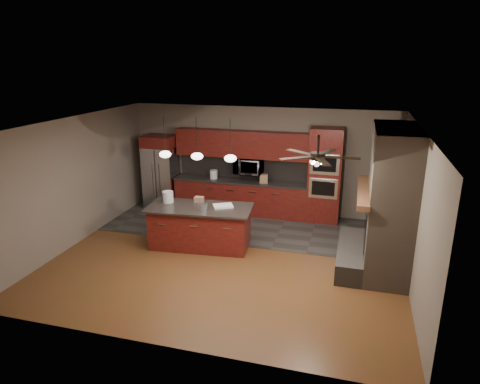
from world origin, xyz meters
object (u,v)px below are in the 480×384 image
(oven_tower, at_px, (325,176))
(white_bucket, at_px, (168,197))
(microwave, at_px, (248,166))
(kitchen_island, at_px, (200,227))
(paint_tray, at_px, (223,206))
(counter_box, at_px, (264,179))
(paint_can, at_px, (203,207))
(refrigerator, at_px, (161,172))
(counter_bucket, at_px, (214,174))
(cardboard_box, at_px, (199,199))

(oven_tower, height_order, white_bucket, oven_tower)
(microwave, bearing_deg, kitchen_island, -101.53)
(oven_tower, distance_m, white_bucket, 3.92)
(paint_tray, xyz_separation_m, counter_box, (0.43, 2.12, 0.07))
(kitchen_island, bearing_deg, paint_can, -50.56)
(refrigerator, relative_size, paint_can, 10.62)
(oven_tower, bearing_deg, refrigerator, -179.04)
(paint_tray, relative_size, counter_box, 1.82)
(kitchen_island, distance_m, paint_can, 0.55)
(paint_can, bearing_deg, oven_tower, 46.29)
(kitchen_island, xyz_separation_m, paint_tray, (0.49, 0.15, 0.48))
(paint_can, distance_m, paint_tray, 0.46)
(oven_tower, height_order, counter_bucket, oven_tower)
(microwave, height_order, counter_bucket, microwave)
(paint_tray, xyz_separation_m, cardboard_box, (-0.61, 0.15, 0.04))
(white_bucket, xyz_separation_m, paint_can, (0.91, -0.24, -0.06))
(oven_tower, xyz_separation_m, paint_tray, (-1.97, -2.16, -0.25))
(paint_can, height_order, paint_tray, paint_can)
(microwave, distance_m, refrigerator, 2.46)
(refrigerator, distance_m, counter_box, 2.87)
(counter_bucket, bearing_deg, oven_tower, -0.15)
(refrigerator, relative_size, counter_box, 8.90)
(paint_tray, distance_m, counter_bucket, 2.37)
(kitchen_island, distance_m, paint_tray, 0.70)
(cardboard_box, relative_size, counter_bucket, 0.86)
(refrigerator, height_order, counter_bucket, refrigerator)
(paint_can, distance_m, counter_box, 2.52)
(refrigerator, distance_m, paint_tray, 3.21)
(kitchen_island, relative_size, paint_tray, 5.71)
(white_bucket, height_order, counter_bucket, white_bucket)
(refrigerator, bearing_deg, counter_box, 0.62)
(oven_tower, height_order, counter_box, oven_tower)
(oven_tower, distance_m, counter_box, 1.56)
(white_bucket, bearing_deg, refrigerator, 118.97)
(white_bucket, distance_m, cardboard_box, 0.69)
(counter_box, bearing_deg, kitchen_island, -126.94)
(paint_can, xyz_separation_m, counter_bucket, (-0.59, 2.44, 0.03))
(counter_box, bearing_deg, paint_can, -123.13)
(kitchen_island, xyz_separation_m, paint_can, (0.13, -0.13, 0.52))
(kitchen_island, height_order, cardboard_box, cardboard_box)
(white_bucket, relative_size, paint_tray, 0.62)
(paint_can, xyz_separation_m, cardboard_box, (-0.25, 0.43, -0.00))
(cardboard_box, height_order, counter_box, counter_box)
(counter_bucket, bearing_deg, refrigerator, -176.88)
(kitchen_island, relative_size, white_bucket, 9.24)
(white_bucket, bearing_deg, oven_tower, 34.15)
(kitchen_island, xyz_separation_m, counter_bucket, (-0.47, 2.32, 0.55))
(counter_bucket, bearing_deg, counter_box, -2.08)
(cardboard_box, distance_m, counter_bucket, 2.04)
(refrigerator, height_order, cardboard_box, refrigerator)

